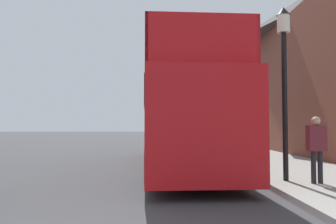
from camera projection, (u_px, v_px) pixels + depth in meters
ground_plane at (133, 147)px, 23.54m from camera, size 144.00×144.00×0.00m
sidewalk at (232, 149)px, 20.68m from camera, size 3.79×108.00×0.14m
brick_terrace_rear at (311, 71)px, 20.42m from camera, size 6.00×19.63×9.99m
tour_bus at (179, 119)px, 12.02m from camera, size 2.98×11.08×3.93m
parked_car_ahead_of_bus at (184, 140)px, 19.71m from camera, size 2.00×4.04×1.49m
pedestrian_third at (316, 143)px, 7.87m from camera, size 0.42×0.23×1.61m
lamp_post_nearest at (284, 59)px, 8.41m from camera, size 0.35×0.35×4.46m
lamp_post_second at (223, 88)px, 16.69m from camera, size 0.35×0.35×4.81m
lamp_post_third at (200, 102)px, 24.97m from camera, size 0.35×0.35×4.74m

